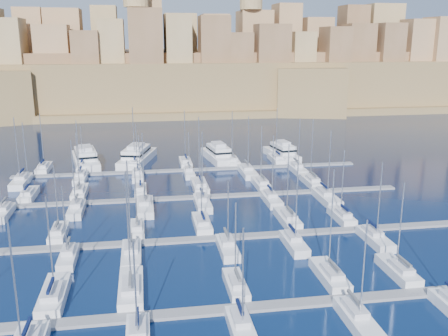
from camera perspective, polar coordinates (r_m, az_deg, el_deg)
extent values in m
plane|color=#020D31|center=(92.60, -1.95, -5.31)|extent=(600.00, 600.00, 0.00)
cube|color=slate|center=(61.98, 2.26, -15.72)|extent=(84.00, 2.00, 0.40)
cube|color=slate|center=(81.44, -0.85, -8.01)|extent=(84.00, 2.00, 0.40)
cube|color=slate|center=(101.94, -2.68, -3.32)|extent=(84.00, 2.00, 0.40)
cube|color=slate|center=(122.96, -3.87, -0.22)|extent=(84.00, 2.00, 0.40)
cube|color=white|center=(67.08, -18.85, -13.71)|extent=(2.98, 9.93, 1.70)
cube|color=silver|center=(65.67, -19.08, -13.19)|extent=(2.09, 4.47, 0.70)
cylinder|color=#9EA0A8|center=(64.69, -19.28, -8.16)|extent=(0.18, 0.18, 11.91)
cube|color=#081238|center=(64.77, -19.23, -12.57)|extent=(0.35, 3.97, 0.35)
cube|color=white|center=(66.18, -10.57, -13.53)|extent=(3.05, 10.17, 1.71)
cube|color=silver|center=(64.73, -10.64, -13.01)|extent=(2.13, 4.57, 0.70)
cylinder|color=#9EA0A8|center=(63.27, -10.91, -6.77)|extent=(0.18, 0.18, 14.60)
cube|color=#595B60|center=(63.80, -10.69, -12.38)|extent=(0.35, 4.07, 0.35)
cube|color=white|center=(66.08, 1.35, -13.37)|extent=(2.37, 7.90, 1.60)
cube|color=silver|center=(64.86, 1.49, -12.80)|extent=(1.66, 3.56, 0.70)
cylinder|color=#9EA0A8|center=(63.85, 1.32, -8.44)|extent=(0.18, 0.18, 10.42)
cube|color=#595B60|center=(64.04, 1.57, -12.12)|extent=(0.35, 3.16, 0.35)
cube|color=white|center=(69.93, 11.96, -12.02)|extent=(2.77, 9.22, 1.66)
cube|color=silver|center=(68.65, 12.29, -11.47)|extent=(1.94, 4.15, 0.70)
cylinder|color=#9EA0A8|center=(67.26, 12.17, -5.90)|extent=(0.18, 0.18, 13.91)
cube|color=#595B60|center=(67.81, 12.48, -10.83)|extent=(0.35, 3.69, 0.35)
cube|color=white|center=(73.69, 19.25, -11.13)|extent=(2.66, 8.86, 1.64)
cube|color=silver|center=(72.51, 19.66, -10.57)|extent=(1.86, 3.99, 0.70)
cylinder|color=#9EA0A8|center=(71.50, 19.53, -6.11)|extent=(0.18, 0.18, 11.78)
cube|color=#595B60|center=(71.74, 19.90, -9.95)|extent=(0.35, 3.54, 0.35)
cylinder|color=#9EA0A8|center=(52.46, -22.77, -12.49)|extent=(0.18, 0.18, 14.28)
cube|color=#081238|center=(56.99, -21.69, -16.69)|extent=(0.35, 4.30, 0.35)
cube|color=silver|center=(56.53, -9.85, -17.45)|extent=(1.77, 3.79, 0.70)
cylinder|color=#9EA0A8|center=(52.95, -10.09, -13.58)|extent=(0.18, 0.18, 10.67)
cube|color=#081238|center=(56.34, -9.89, -16.32)|extent=(0.35, 3.37, 0.35)
cube|color=white|center=(57.34, 2.02, -18.10)|extent=(2.46, 8.21, 1.61)
cube|color=silver|center=(57.41, 1.87, -16.69)|extent=(1.72, 3.69, 0.70)
cylinder|color=#9EA0A8|center=(53.77, 2.17, -12.51)|extent=(0.18, 0.18, 11.33)
cube|color=#081238|center=(57.22, 1.80, -15.58)|extent=(0.35, 3.28, 0.35)
cube|color=white|center=(60.79, 15.04, -16.56)|extent=(2.64, 8.79, 1.64)
cube|color=silver|center=(60.89, 14.77, -15.21)|extent=(1.85, 3.96, 0.70)
cylinder|color=#9EA0A8|center=(57.37, 15.66, -11.13)|extent=(0.18, 0.18, 11.51)
cube|color=#595B60|center=(60.73, 14.67, -14.16)|extent=(0.35, 3.52, 0.35)
cube|color=white|center=(86.52, -18.35, -7.18)|extent=(2.46, 8.21, 1.61)
cube|color=silver|center=(85.36, -18.50, -6.66)|extent=(1.72, 3.69, 0.70)
cylinder|color=#9EA0A8|center=(84.90, -18.64, -3.20)|extent=(0.18, 0.18, 10.73)
cube|color=#595B60|center=(84.62, -18.60, -6.10)|extent=(0.35, 3.28, 0.35)
cube|color=white|center=(85.03, -9.87, -7.03)|extent=(2.26, 7.54, 1.58)
cube|color=silver|center=(83.92, -9.90, -6.49)|extent=(1.58, 3.39, 0.70)
cylinder|color=#9EA0A8|center=(83.47, -10.04, -3.24)|extent=(0.18, 0.18, 9.98)
cube|color=#595B60|center=(83.20, -9.94, -5.91)|extent=(0.35, 3.02, 0.35)
cube|color=white|center=(86.19, -2.54, -6.49)|extent=(2.71, 9.04, 1.65)
cube|color=silver|center=(84.94, -2.47, -5.96)|extent=(1.90, 4.07, 0.70)
cylinder|color=#9EA0A8|center=(84.45, -2.62, -2.11)|extent=(0.18, 0.18, 11.81)
cube|color=#081238|center=(84.16, -2.44, -5.40)|extent=(0.35, 3.61, 0.35)
cube|color=white|center=(89.26, 7.25, -5.84)|extent=(2.80, 9.35, 1.67)
cube|color=silver|center=(88.02, 7.45, -5.32)|extent=(1.96, 4.21, 0.70)
cylinder|color=#9EA0A8|center=(87.48, 7.32, -1.33)|extent=(0.18, 0.18, 12.64)
cube|color=#595B60|center=(87.24, 7.56, -4.77)|extent=(0.35, 3.74, 0.35)
cube|color=white|center=(92.01, 13.27, -5.51)|extent=(2.50, 8.32, 1.62)
cube|color=silver|center=(90.91, 13.51, -4.99)|extent=(1.75, 3.75, 0.70)
cylinder|color=#9EA0A8|center=(90.41, 13.41, -1.54)|extent=(0.18, 0.18, 11.39)
cube|color=#081238|center=(90.21, 13.65, -4.45)|extent=(0.35, 3.33, 0.35)
cube|color=white|center=(76.94, -17.38, -9.87)|extent=(2.36, 7.85, 1.59)
cube|color=silver|center=(77.20, -17.37, -8.86)|extent=(1.65, 3.53, 0.70)
cylinder|color=#9EA0A8|center=(74.37, -17.77, -5.78)|extent=(0.18, 0.18, 10.39)
cube|color=#595B60|center=(77.16, -17.39, -8.03)|extent=(0.35, 3.14, 0.35)
cube|color=white|center=(75.39, -10.52, -9.91)|extent=(2.82, 9.39, 1.67)
cube|color=silver|center=(75.77, -10.55, -8.81)|extent=(1.97, 4.22, 0.70)
cylinder|color=#9EA0A8|center=(72.12, -10.81, -4.47)|extent=(0.18, 0.18, 13.77)
cube|color=#595B60|center=(75.80, -10.58, -7.94)|extent=(0.35, 3.75, 0.35)
cube|color=white|center=(76.68, 0.41, -9.24)|extent=(2.55, 8.51, 1.63)
cube|color=silver|center=(76.99, 0.30, -8.19)|extent=(1.79, 3.83, 0.70)
cylinder|color=#9EA0A8|center=(74.14, 0.47, -5.27)|extent=(0.18, 0.18, 9.95)
cube|color=#595B60|center=(76.98, 0.25, -7.35)|extent=(0.35, 3.40, 0.35)
cube|color=white|center=(78.96, 8.03, -8.66)|extent=(2.57, 8.55, 1.63)
cube|color=silver|center=(79.27, 7.87, -7.65)|extent=(1.80, 3.85, 0.70)
cylinder|color=#9EA0A8|center=(76.10, 8.31, -3.91)|extent=(0.18, 0.18, 12.44)
cube|color=#081238|center=(79.26, 7.81, -6.83)|extent=(0.35, 3.42, 0.35)
cube|color=white|center=(83.49, 16.87, -7.85)|extent=(2.70, 9.01, 1.65)
cube|color=silver|center=(83.81, 16.66, -6.88)|extent=(1.89, 4.05, 0.70)
cylinder|color=#9EA0A8|center=(80.84, 17.36, -3.50)|extent=(0.18, 0.18, 11.94)
cube|color=#081238|center=(83.82, 16.58, -6.10)|extent=(0.35, 3.60, 0.35)
cube|color=white|center=(109.10, -21.40, -2.96)|extent=(2.71, 9.04, 1.65)
cube|color=silver|center=(107.93, -21.55, -2.50)|extent=(1.90, 4.07, 0.70)
cylinder|color=#9EA0A8|center=(107.56, -21.73, 1.14)|extent=(0.18, 0.18, 14.17)
cube|color=#081238|center=(107.22, -21.65, -2.03)|extent=(0.35, 3.61, 0.35)
cube|color=white|center=(107.51, -16.16, -2.76)|extent=(2.80, 9.32, 1.67)
cube|color=silver|center=(106.29, -16.26, -2.30)|extent=(1.96, 4.19, 0.70)
cylinder|color=#9EA0A8|center=(106.23, -16.38, 0.78)|extent=(0.18, 0.18, 11.77)
cube|color=#595B60|center=(105.56, -16.32, -1.83)|extent=(0.35, 3.73, 0.35)
cube|color=white|center=(106.00, -9.50, -2.64)|extent=(2.38, 7.93, 1.60)
cube|color=silver|center=(104.91, -9.53, -2.17)|extent=(1.67, 3.57, 0.70)
cylinder|color=#9EA0A8|center=(104.71, -9.65, 0.75)|extent=(0.18, 0.18, 11.13)
cube|color=#081238|center=(104.24, -9.55, -1.68)|extent=(0.35, 3.17, 0.35)
cube|color=white|center=(107.71, -2.79, -2.14)|extent=(3.08, 10.28, 1.71)
cube|color=silver|center=(106.39, -2.73, -1.68)|extent=(2.16, 4.62, 0.70)
cylinder|color=#9EA0A8|center=(106.21, -2.87, 2.05)|extent=(0.18, 0.18, 14.20)
cube|color=#081238|center=(105.61, -2.71, -1.20)|extent=(0.35, 4.11, 0.35)
cube|color=white|center=(109.47, 4.26, -1.91)|extent=(2.76, 9.19, 1.66)
cube|color=silver|center=(108.28, 4.39, -1.44)|extent=(1.93, 4.14, 0.70)
cylinder|color=#9EA0A8|center=(108.17, 4.28, 1.65)|extent=(0.18, 0.18, 12.07)
cube|color=#595B60|center=(107.57, 4.46, -0.97)|extent=(0.35, 3.68, 0.35)
cube|color=white|center=(112.72, 9.93, -1.60)|extent=(2.82, 9.39, 1.67)
cube|color=silver|center=(111.55, 10.11, -1.15)|extent=(1.97, 4.23, 0.70)
cylinder|color=#9EA0A8|center=(111.34, 10.01, 2.14)|extent=(0.18, 0.18, 13.20)
cube|color=#595B60|center=(110.84, 10.21, -0.69)|extent=(0.35, 3.76, 0.35)
cube|color=white|center=(99.70, -23.92, -4.83)|extent=(2.54, 8.47, 1.62)
cube|color=silver|center=(100.13, -23.87, -4.04)|extent=(1.78, 3.81, 0.70)
cube|color=#595B60|center=(100.21, -23.88, -3.40)|extent=(0.35, 3.39, 0.35)
cube|color=white|center=(96.97, -16.51, -4.68)|extent=(2.65, 8.84, 1.64)
cube|color=silver|center=(97.44, -16.50, -3.86)|extent=(1.86, 3.98, 0.70)
cylinder|color=#9EA0A8|center=(94.53, -16.85, -0.69)|extent=(0.18, 0.18, 12.55)
cube|color=#595B60|center=(97.54, -16.51, -3.19)|extent=(0.35, 3.54, 0.35)
cube|color=white|center=(95.38, -9.01, -4.54)|extent=(3.10, 10.35, 1.72)
cube|color=silver|center=(95.98, -9.05, -3.66)|extent=(2.17, 4.66, 0.70)
cylinder|color=#9EA0A8|center=(92.68, -9.20, -0.15)|extent=(0.18, 0.18, 13.63)
cube|color=#595B60|center=(96.15, -9.07, -2.97)|extent=(0.35, 4.14, 0.35)
cube|color=white|center=(96.48, -2.46, -4.16)|extent=(2.79, 9.28, 1.66)
cube|color=silver|center=(96.98, -2.54, -3.32)|extent=(1.95, 4.18, 0.70)
cylinder|color=#9EA0A8|center=(93.89, -2.48, 0.12)|extent=(0.18, 0.18, 13.44)
cube|color=#081238|center=(97.11, -2.57, -2.65)|extent=(0.35, 3.71, 0.35)
cube|color=white|center=(99.15, 5.44, -3.70)|extent=(2.65, 8.84, 1.64)
cube|color=silver|center=(99.60, 5.32, -2.90)|extent=(1.86, 3.98, 0.70)
cylinder|color=#9EA0A8|center=(96.79, 5.60, 0.14)|extent=(0.18, 0.18, 12.27)
cube|color=#081238|center=(99.70, 5.28, -2.25)|extent=(0.35, 3.54, 0.35)
cube|color=white|center=(101.81, 11.63, -3.43)|extent=(3.09, 10.29, 1.71)
cube|color=silver|center=(102.36, 11.46, -2.61)|extent=(2.16, 4.63, 0.70)
cylinder|color=#9EA0A8|center=(99.36, 11.95, 0.52)|extent=(0.18, 0.18, 12.99)
cube|color=#081238|center=(102.52, 11.39, -1.97)|extent=(0.35, 4.11, 0.35)
cube|color=white|center=(130.15, -19.87, -0.09)|extent=(2.76, 9.21, 1.66)
cube|color=silver|center=(128.99, -19.98, 0.32)|extent=(1.93, 4.14, 0.70)
cylinder|color=#9EA0A8|center=(129.07, -20.11, 3.06)|extent=(0.18, 0.18, 12.73)
cube|color=#081238|center=(128.32, -20.06, 0.72)|extent=(0.35, 3.68, 0.35)
cube|color=white|center=(128.19, -15.81, 0.01)|extent=(2.43, 8.11, 1.61)
cube|color=silver|center=(127.13, -15.89, 0.42)|extent=(1.70, 3.65, 0.70)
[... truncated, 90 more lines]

